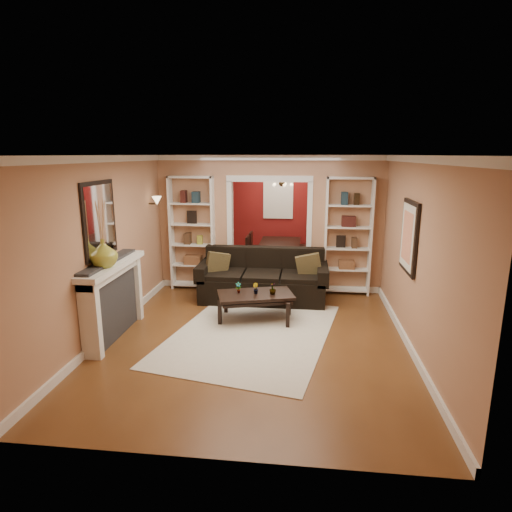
# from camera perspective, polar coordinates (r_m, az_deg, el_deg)

# --- Properties ---
(floor) EXTENTS (8.00, 8.00, 0.00)m
(floor) POSITION_cam_1_polar(r_m,az_deg,el_deg) (7.82, 0.97, -6.90)
(floor) COLOR brown
(floor) RESTS_ON ground
(ceiling) EXTENTS (8.00, 8.00, 0.00)m
(ceiling) POSITION_cam_1_polar(r_m,az_deg,el_deg) (7.33, 1.06, 13.30)
(ceiling) COLOR white
(ceiling) RESTS_ON ground
(wall_back) EXTENTS (8.00, 0.00, 8.00)m
(wall_back) POSITION_cam_1_polar(r_m,az_deg,el_deg) (11.40, 2.98, 6.51)
(wall_back) COLOR tan
(wall_back) RESTS_ON ground
(wall_front) EXTENTS (8.00, 0.00, 8.00)m
(wall_front) POSITION_cam_1_polar(r_m,az_deg,el_deg) (3.64, -5.19, -8.64)
(wall_front) COLOR tan
(wall_front) RESTS_ON ground
(wall_left) EXTENTS (0.00, 8.00, 8.00)m
(wall_left) POSITION_cam_1_polar(r_m,az_deg,el_deg) (7.99, -15.28, 3.11)
(wall_left) COLOR tan
(wall_left) RESTS_ON ground
(wall_right) EXTENTS (0.00, 8.00, 8.00)m
(wall_right) POSITION_cam_1_polar(r_m,az_deg,el_deg) (7.58, 18.20, 2.37)
(wall_right) COLOR tan
(wall_right) RESTS_ON ground
(partition_wall) EXTENTS (4.50, 0.15, 2.70)m
(partition_wall) POSITION_cam_1_polar(r_m,az_deg,el_deg) (8.64, 1.79, 4.31)
(partition_wall) COLOR tan
(partition_wall) RESTS_ON floor
(red_back_panel) EXTENTS (4.44, 0.04, 2.64)m
(red_back_panel) POSITION_cam_1_polar(r_m,az_deg,el_deg) (11.38, 2.97, 6.35)
(red_back_panel) COLOR maroon
(red_back_panel) RESTS_ON floor
(dining_window) EXTENTS (0.78, 0.03, 0.98)m
(dining_window) POSITION_cam_1_polar(r_m,az_deg,el_deg) (11.31, 2.97, 7.48)
(dining_window) COLOR #8CA5CC
(dining_window) RESTS_ON wall_back
(area_rug) EXTENTS (2.86, 3.57, 0.01)m
(area_rug) POSITION_cam_1_polar(r_m,az_deg,el_deg) (6.76, -0.56, -10.23)
(area_rug) COLOR beige
(area_rug) RESTS_ON floor
(sofa) EXTENTS (2.43, 1.05, 0.95)m
(sofa) POSITION_cam_1_polar(r_m,az_deg,el_deg) (8.10, 0.91, -2.63)
(sofa) COLOR black
(sofa) RESTS_ON floor
(pillow_left) EXTENTS (0.43, 0.32, 0.43)m
(pillow_left) POSITION_cam_1_polar(r_m,az_deg,el_deg) (8.16, -5.14, -1.10)
(pillow_left) COLOR brown
(pillow_left) RESTS_ON sofa
(pillow_right) EXTENTS (0.45, 0.15, 0.44)m
(pillow_right) POSITION_cam_1_polar(r_m,az_deg,el_deg) (7.99, 7.07, -1.39)
(pillow_right) COLOR brown
(pillow_right) RESTS_ON sofa
(coffee_table) EXTENTS (1.36, 0.98, 0.46)m
(coffee_table) POSITION_cam_1_polar(r_m,az_deg,el_deg) (7.19, -0.07, -6.78)
(coffee_table) COLOR black
(coffee_table) RESTS_ON floor
(plant_left) EXTENTS (0.11, 0.09, 0.18)m
(plant_left) POSITION_cam_1_polar(r_m,az_deg,el_deg) (7.12, -2.36, -4.24)
(plant_left) COLOR #336626
(plant_left) RESTS_ON coffee_table
(plant_center) EXTENTS (0.12, 0.12, 0.18)m
(plant_center) POSITION_cam_1_polar(r_m,az_deg,el_deg) (7.09, -0.07, -4.34)
(plant_center) COLOR #336626
(plant_center) RESTS_ON coffee_table
(plant_right) EXTENTS (0.15, 0.15, 0.19)m
(plant_right) POSITION_cam_1_polar(r_m,az_deg,el_deg) (7.06, 2.24, -4.36)
(plant_right) COLOR #336626
(plant_right) RESTS_ON coffee_table
(bookshelf_left) EXTENTS (0.90, 0.30, 2.30)m
(bookshelf_left) POSITION_cam_1_polar(r_m,az_deg,el_deg) (8.77, -8.47, 2.99)
(bookshelf_left) COLOR white
(bookshelf_left) RESTS_ON floor
(bookshelf_right) EXTENTS (0.90, 0.30, 2.30)m
(bookshelf_right) POSITION_cam_1_polar(r_m,az_deg,el_deg) (8.52, 12.14, 2.52)
(bookshelf_right) COLOR white
(bookshelf_right) RESTS_ON floor
(fireplace) EXTENTS (0.32, 1.70, 1.16)m
(fireplace) POSITION_cam_1_polar(r_m,az_deg,el_deg) (6.78, -18.27, -5.63)
(fireplace) COLOR white
(fireplace) RESTS_ON floor
(vase) EXTENTS (0.49, 0.49, 0.40)m
(vase) POSITION_cam_1_polar(r_m,az_deg,el_deg) (6.37, -19.67, 0.35)
(vase) COLOR #9A9F33
(vase) RESTS_ON fireplace
(mirror) EXTENTS (0.03, 0.95, 1.10)m
(mirror) POSITION_cam_1_polar(r_m,az_deg,el_deg) (6.57, -20.16, 4.59)
(mirror) COLOR silver
(mirror) RESTS_ON wall_left
(wall_sconce) EXTENTS (0.18, 0.18, 0.22)m
(wall_sconce) POSITION_cam_1_polar(r_m,az_deg,el_deg) (8.40, -13.46, 7.00)
(wall_sconce) COLOR #FFE0A5
(wall_sconce) RESTS_ON wall_left
(framed_art) EXTENTS (0.04, 0.85, 1.05)m
(framed_art) POSITION_cam_1_polar(r_m,az_deg,el_deg) (6.58, 19.67, 2.43)
(framed_art) COLOR black
(framed_art) RESTS_ON wall_right
(dining_table) EXTENTS (1.76, 0.98, 0.62)m
(dining_table) POSITION_cam_1_polar(r_m,az_deg,el_deg) (10.43, 3.35, 0.05)
(dining_table) COLOR black
(dining_table) RESTS_ON floor
(dining_chair_nw) EXTENTS (0.54, 0.54, 0.86)m
(dining_chair_nw) POSITION_cam_1_polar(r_m,az_deg,el_deg) (10.15, 0.16, 0.39)
(dining_chair_nw) COLOR black
(dining_chair_nw) RESTS_ON floor
(dining_chair_ne) EXTENTS (0.43, 0.43, 0.76)m
(dining_chair_ne) POSITION_cam_1_polar(r_m,az_deg,el_deg) (10.10, 6.37, -0.04)
(dining_chair_ne) COLOR black
(dining_chair_ne) RESTS_ON floor
(dining_chair_sw) EXTENTS (0.49, 0.49, 0.85)m
(dining_chair_sw) POSITION_cam_1_polar(r_m,az_deg,el_deg) (10.73, 0.52, 1.08)
(dining_chair_sw) COLOR black
(dining_chair_sw) RESTS_ON floor
(dining_chair_se) EXTENTS (0.55, 0.55, 0.93)m
(dining_chair_se) POSITION_cam_1_polar(r_m,az_deg,el_deg) (10.67, 6.40, 1.16)
(dining_chair_se) COLOR black
(dining_chair_se) RESTS_ON floor
(chandelier) EXTENTS (0.50, 0.50, 0.30)m
(chandelier) POSITION_cam_1_polar(r_m,az_deg,el_deg) (10.05, 2.55, 9.43)
(chandelier) COLOR #302415
(chandelier) RESTS_ON ceiling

